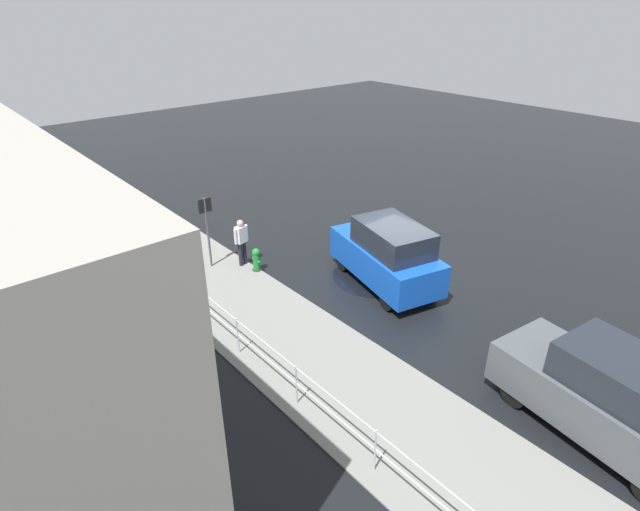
# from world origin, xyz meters

# --- Properties ---
(ground_plane) EXTENTS (60.00, 60.00, 0.00)m
(ground_plane) POSITION_xyz_m (0.00, 0.00, 0.00)
(ground_plane) COLOR black
(kerb_strip) EXTENTS (24.00, 3.20, 0.04)m
(kerb_strip) POSITION_xyz_m (0.00, 4.20, 0.02)
(kerb_strip) COLOR slate
(kerb_strip) RESTS_ON ground
(moving_hatchback) EXTENTS (4.20, 2.60, 2.06)m
(moving_hatchback) POSITION_xyz_m (0.21, 0.16, 1.03)
(moving_hatchback) COLOR blue
(moving_hatchback) RESTS_ON ground
(parked_sedan) EXTENTS (4.50, 2.33, 1.98)m
(parked_sedan) POSITION_xyz_m (-6.68, 1.34, 1.00)
(parked_sedan) COLOR #474C51
(parked_sedan) RESTS_ON ground
(fire_hydrant) EXTENTS (0.42, 0.31, 0.80)m
(fire_hydrant) POSITION_xyz_m (3.48, 2.69, 0.40)
(fire_hydrant) COLOR #197A2D
(fire_hydrant) RESTS_ON ground
(pedestrian) EXTENTS (0.31, 0.56, 1.62)m
(pedestrian) POSITION_xyz_m (4.09, 2.81, 0.96)
(pedestrian) COLOR silver
(pedestrian) RESTS_ON ground
(metal_railing) EXTENTS (11.51, 0.04, 1.05)m
(metal_railing) POSITION_xyz_m (-0.86, 5.41, 0.73)
(metal_railing) COLOR #B7BABF
(metal_railing) RESTS_ON ground
(sign_post) EXTENTS (0.07, 0.44, 2.40)m
(sign_post) POSITION_xyz_m (4.69, 3.65, 1.58)
(sign_post) COLOR #4C4C51
(sign_post) RESTS_ON ground
(puddle_patch) EXTENTS (2.68, 2.68, 0.01)m
(puddle_patch) POSITION_xyz_m (0.76, 0.06, 0.00)
(puddle_patch) COLOR black
(puddle_patch) RESTS_ON ground
(building_block) EXTENTS (11.18, 2.40, 6.08)m
(building_block) POSITION_xyz_m (0.75, 9.77, 3.04)
(building_block) COLOR gray
(building_block) RESTS_ON ground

